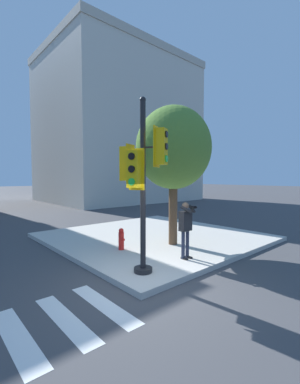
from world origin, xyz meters
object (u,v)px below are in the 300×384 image
object	(u,v)px
person_photographer	(186,225)
fire_hydrant	(121,239)
street_tree	(173,148)
traffic_signal_pole	(141,175)

from	to	relation	value
person_photographer	fire_hydrant	xyz separation A→B (m)	(-0.93, 2.11, -0.68)
person_photographer	street_tree	bearing A→B (deg)	56.40
traffic_signal_pole	street_tree	distance (m)	3.30
traffic_signal_pole	person_photographer	size ratio (longest dim) A/B	2.61
fire_hydrant	person_photographer	bearing A→B (deg)	-66.24
traffic_signal_pole	fire_hydrant	world-z (taller)	traffic_signal_pole
traffic_signal_pole	street_tree	world-z (taller)	street_tree
traffic_signal_pole	person_photographer	xyz separation A→B (m)	(1.81, 0.05, -1.51)
traffic_signal_pole	person_photographer	bearing A→B (deg)	1.62
person_photographer	street_tree	world-z (taller)	street_tree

